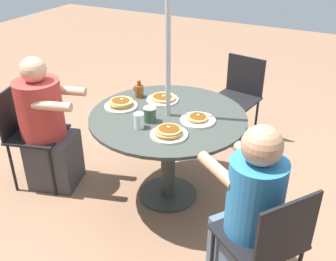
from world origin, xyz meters
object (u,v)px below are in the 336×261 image
object	(u,v)px
patio_chair_south	(28,129)
pancake_plate_d	(198,119)
patio_chair_east	(238,94)
coffee_cup	(150,114)
patio_table	(168,131)
diner_south	(47,130)
drinking_glass_a	(139,121)
pancake_plate_b	(121,104)
syrup_bottle	(139,91)
patio_chair_north	(267,240)
pancake_plate_a	(169,133)
pancake_plate_c	(163,99)
diner_north	(249,218)

from	to	relation	value
patio_chair_south	pancake_plate_d	xyz separation A→B (m)	(-1.37, -0.35, 0.25)
pancake_plate_d	patio_chair_east	bearing A→B (deg)	-87.58
patio_chair_east	patio_chair_south	world-z (taller)	same
patio_chair_south	coffee_cup	size ratio (longest dim) A/B	7.76
patio_table	diner_south	xyz separation A→B (m)	(0.97, 0.29, -0.09)
patio_chair_south	drinking_glass_a	xyz separation A→B (m)	(-1.04, -0.07, 0.29)
pancake_plate_b	pancake_plate_d	xyz separation A→B (m)	(-0.63, -0.05, -0.01)
patio_table	syrup_bottle	size ratio (longest dim) A/B	8.33
patio_chair_north	pancake_plate_a	world-z (taller)	patio_chair_north
patio_chair_south	pancake_plate_b	bearing A→B (deg)	95.19
patio_chair_north	coffee_cup	distance (m)	1.20
pancake_plate_b	coffee_cup	distance (m)	0.34
patio_table	coffee_cup	bearing A→B (deg)	64.71
pancake_plate_b	drinking_glass_a	distance (m)	0.38
pancake_plate_a	drinking_glass_a	size ratio (longest dim) A/B	2.37
patio_chair_south	pancake_plate_c	distance (m)	1.15
pancake_plate_c	drinking_glass_a	distance (m)	0.49
pancake_plate_c	syrup_bottle	xyz separation A→B (m)	(0.21, 0.02, 0.04)
pancake_plate_b	diner_north	bearing A→B (deg)	155.80
patio_table	pancake_plate_d	distance (m)	0.28
patio_chair_north	drinking_glass_a	size ratio (longest dim) A/B	7.87
patio_chair_east	pancake_plate_a	size ratio (longest dim) A/B	3.33
patio_chair_north	pancake_plate_b	xyz separation A→B (m)	(1.35, -0.64, 0.26)
patio_table	patio_chair_south	bearing A→B (deg)	16.59
syrup_bottle	coffee_cup	xyz separation A→B (m)	(-0.29, 0.34, 0.00)
coffee_cup	patio_table	bearing A→B (deg)	-115.29
pancake_plate_b	syrup_bottle	bearing A→B (deg)	-96.91
drinking_glass_a	syrup_bottle	bearing A→B (deg)	-59.40
diner_south	pancake_plate_a	size ratio (longest dim) A/B	4.41
patio_chair_east	pancake_plate_a	distance (m)	1.46
diner_south	pancake_plate_d	xyz separation A→B (m)	(-1.21, -0.30, 0.25)
syrup_bottle	drinking_glass_a	xyz separation A→B (m)	(-0.27, 0.46, -0.00)
coffee_cup	drinking_glass_a	world-z (taller)	coffee_cup
diner_south	pancake_plate_c	bearing A→B (deg)	105.01
patio_chair_north	pancake_plate_b	distance (m)	1.52
patio_chair_east	diner_south	size ratio (longest dim) A/B	0.75
patio_chair_south	patio_chair_east	bearing A→B (deg)	122.10
pancake_plate_b	syrup_bottle	size ratio (longest dim) A/B	1.81
patio_chair_east	pancake_plate_b	size ratio (longest dim) A/B	3.33
diner_south	pancake_plate_d	world-z (taller)	diner_south
syrup_bottle	patio_chair_south	bearing A→B (deg)	34.54
pancake_plate_c	coffee_cup	xyz separation A→B (m)	(-0.09, 0.36, 0.04)
pancake_plate_a	coffee_cup	distance (m)	0.25
diner_north	pancake_plate_d	distance (m)	0.87
diner_north	drinking_glass_a	bearing A→B (deg)	106.24
pancake_plate_b	patio_chair_south	bearing A→B (deg)	21.78
pancake_plate_c	pancake_plate_d	size ratio (longest dim) A/B	1.00
coffee_cup	syrup_bottle	bearing A→B (deg)	-49.32
diner_south	syrup_bottle	bearing A→B (deg)	111.75
pancake_plate_d	coffee_cup	distance (m)	0.35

